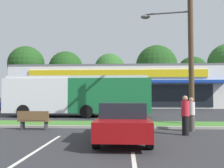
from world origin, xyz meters
TOP-DOWN VIEW (x-y plane):
  - grass_median at (0.00, 14.00)m, footprint 56.00×2.20m
  - curb_lip at (0.00, 12.78)m, footprint 56.00×0.24m
  - parking_stripe_1 at (-2.70, 7.98)m, footprint 0.12×4.80m
  - storefront_building at (-0.97, 36.29)m, footprint 28.88×13.91m
  - tree_far_left at (-19.13, 44.16)m, footprint 6.92×6.92m
  - tree_left at (-11.69, 45.74)m, footprint 6.84×6.84m
  - tree_mid_left at (-2.87, 45.48)m, footprint 5.98×5.98m
  - tree_mid at (6.08, 44.20)m, footprint 7.76×7.76m
  - tree_mid_right at (13.32, 45.85)m, footprint 5.87×5.87m
  - utility_pole at (3.77, 13.98)m, footprint 3.10×2.39m
  - city_bus at (-3.68, 19.11)m, footprint 11.58×2.67m
  - bus_stop_bench at (-4.50, 12.01)m, footprint 1.60×0.45m
  - car_3 at (0.03, 9.55)m, footprint 1.97×4.48m
  - pedestrian_by_pole at (3.32, 11.94)m, footprint 0.33×0.33m
  - pedestrian_mid at (2.76, 10.87)m, footprint 0.35×0.35m

SIDE VIEW (x-z plane):
  - parking_stripe_1 at x=-2.70m, z-range 0.00..0.01m
  - grass_median at x=0.00m, z-range 0.00..0.12m
  - curb_lip at x=0.00m, z-range 0.00..0.12m
  - bus_stop_bench at x=-4.50m, z-range 0.03..0.98m
  - car_3 at x=0.03m, z-range 0.02..1.50m
  - pedestrian_by_pole at x=3.32m, z-range 0.00..1.64m
  - pedestrian_mid at x=2.76m, z-range 0.00..1.74m
  - city_bus at x=-3.68m, z-range 0.14..3.39m
  - storefront_building at x=-0.97m, z-range 0.00..5.78m
  - utility_pole at x=3.77m, z-range 0.34..9.54m
  - tree_mid_right at x=13.32m, z-range 1.65..10.84m
  - tree_mid_left at x=-2.87m, z-range 1.93..11.80m
  - tree_left at x=-11.69m, z-range 1.79..12.23m
  - tree_mid at x=6.08m, z-range 1.68..12.81m
  - tree_far_left at x=-19.13m, z-range 2.14..13.38m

